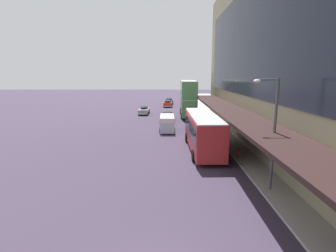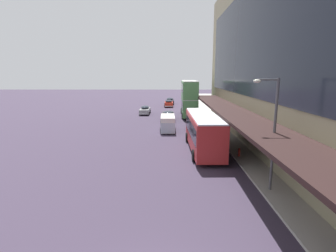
{
  "view_description": "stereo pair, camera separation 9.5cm",
  "coord_description": "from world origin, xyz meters",
  "px_view_note": "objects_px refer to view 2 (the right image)",
  "views": [
    {
      "loc": [
        0.37,
        -7.07,
        7.05
      ],
      "look_at": [
        0.32,
        18.87,
        1.95
      ],
      "focal_mm": 28.0,
      "sensor_mm": 36.0,
      "label": 1
    },
    {
      "loc": [
        0.46,
        -7.07,
        7.05
      ],
      "look_at": [
        0.32,
        18.87,
        1.95
      ],
      "focal_mm": 28.0,
      "sensor_mm": 36.0,
      "label": 2
    }
  ],
  "objects_px": {
    "sedan_lead_mid": "(169,103)",
    "sedan_trailing_near": "(170,101)",
    "sedan_far_back": "(168,115)",
    "fire_hydrant": "(239,152)",
    "sedan_trailing_mid": "(145,110)",
    "street_lamp": "(272,127)",
    "vw_van": "(168,122)",
    "transit_bus_kerbside_rear": "(203,130)",
    "transit_bus_kerbside_front": "(189,97)"
  },
  "relations": [
    {
      "from": "transit_bus_kerbside_front",
      "to": "fire_hydrant",
      "type": "height_order",
      "value": "transit_bus_kerbside_front"
    },
    {
      "from": "transit_bus_kerbside_front",
      "to": "sedan_far_back",
      "type": "distance_m",
      "value": 6.07
    },
    {
      "from": "transit_bus_kerbside_rear",
      "to": "vw_van",
      "type": "height_order",
      "value": "transit_bus_kerbside_rear"
    },
    {
      "from": "transit_bus_kerbside_rear",
      "to": "street_lamp",
      "type": "bearing_deg",
      "value": -72.16
    },
    {
      "from": "sedan_lead_mid",
      "to": "sedan_trailing_near",
      "type": "bearing_deg",
      "value": 87.03
    },
    {
      "from": "sedan_far_back",
      "to": "fire_hydrant",
      "type": "xyz_separation_m",
      "value": [
        6.18,
        -18.96,
        -0.26
      ]
    },
    {
      "from": "vw_van",
      "to": "sedan_far_back",
      "type": "bearing_deg",
      "value": 89.76
    },
    {
      "from": "sedan_lead_mid",
      "to": "sedan_far_back",
      "type": "bearing_deg",
      "value": -90.09
    },
    {
      "from": "street_lamp",
      "to": "sedan_far_back",
      "type": "bearing_deg",
      "value": 103.49
    },
    {
      "from": "sedan_trailing_near",
      "to": "sedan_trailing_mid",
      "type": "bearing_deg",
      "value": -105.55
    },
    {
      "from": "transit_bus_kerbside_front",
      "to": "street_lamp",
      "type": "relative_size",
      "value": 1.43
    },
    {
      "from": "sedan_trailing_mid",
      "to": "transit_bus_kerbside_rear",
      "type": "bearing_deg",
      "value": -72.05
    },
    {
      "from": "vw_van",
      "to": "transit_bus_kerbside_rear",
      "type": "bearing_deg",
      "value": -69.28
    },
    {
      "from": "transit_bus_kerbside_front",
      "to": "sedan_lead_mid",
      "type": "distance_m",
      "value": 14.0
    },
    {
      "from": "sedan_lead_mid",
      "to": "transit_bus_kerbside_front",
      "type": "bearing_deg",
      "value": -75.2
    },
    {
      "from": "sedan_far_back",
      "to": "street_lamp",
      "type": "height_order",
      "value": "street_lamp"
    },
    {
      "from": "sedan_trailing_near",
      "to": "street_lamp",
      "type": "relative_size",
      "value": 0.72
    },
    {
      "from": "transit_bus_kerbside_rear",
      "to": "sedan_lead_mid",
      "type": "distance_m",
      "value": 34.62
    },
    {
      "from": "transit_bus_kerbside_front",
      "to": "sedan_trailing_mid",
      "type": "bearing_deg",
      "value": 163.34
    },
    {
      "from": "transit_bus_kerbside_rear",
      "to": "vw_van",
      "type": "xyz_separation_m",
      "value": [
        -3.37,
        8.9,
        -0.87
      ]
    },
    {
      "from": "sedan_lead_mid",
      "to": "fire_hydrant",
      "type": "height_order",
      "value": "sedan_lead_mid"
    },
    {
      "from": "street_lamp",
      "to": "sedan_lead_mid",
      "type": "bearing_deg",
      "value": 98.07
    },
    {
      "from": "transit_bus_kerbside_rear",
      "to": "sedan_trailing_mid",
      "type": "relative_size",
      "value": 2.03
    },
    {
      "from": "vw_van",
      "to": "street_lamp",
      "type": "bearing_deg",
      "value": -70.69
    },
    {
      "from": "transit_bus_kerbside_front",
      "to": "transit_bus_kerbside_rear",
      "type": "height_order",
      "value": "transit_bus_kerbside_front"
    },
    {
      "from": "sedan_trailing_near",
      "to": "vw_van",
      "type": "height_order",
      "value": "vw_van"
    },
    {
      "from": "fire_hydrant",
      "to": "sedan_trailing_near",
      "type": "bearing_deg",
      "value": 97.96
    },
    {
      "from": "transit_bus_kerbside_front",
      "to": "street_lamp",
      "type": "distance_m",
      "value": 30.01
    },
    {
      "from": "sedan_lead_mid",
      "to": "sedan_trailing_mid",
      "type": "relative_size",
      "value": 0.91
    },
    {
      "from": "sedan_trailing_mid",
      "to": "street_lamp",
      "type": "relative_size",
      "value": 0.73
    },
    {
      "from": "sedan_lead_mid",
      "to": "sedan_far_back",
      "type": "distance_m",
      "value": 17.55
    },
    {
      "from": "transit_bus_kerbside_rear",
      "to": "sedan_trailing_mid",
      "type": "bearing_deg",
      "value": 107.95
    },
    {
      "from": "transit_bus_kerbside_rear",
      "to": "sedan_trailing_mid",
      "type": "xyz_separation_m",
      "value": [
        -7.6,
        23.47,
        -1.22
      ]
    },
    {
      "from": "transit_bus_kerbside_front",
      "to": "transit_bus_kerbside_rear",
      "type": "relative_size",
      "value": 0.97
    },
    {
      "from": "sedan_trailing_near",
      "to": "sedan_trailing_mid",
      "type": "height_order",
      "value": "sedan_trailing_near"
    },
    {
      "from": "sedan_trailing_mid",
      "to": "fire_hydrant",
      "type": "relative_size",
      "value": 6.98
    },
    {
      "from": "sedan_lead_mid",
      "to": "vw_van",
      "type": "distance_m",
      "value": 25.55
    },
    {
      "from": "fire_hydrant",
      "to": "sedan_far_back",
      "type": "bearing_deg",
      "value": 108.06
    },
    {
      "from": "fire_hydrant",
      "to": "street_lamp",
      "type": "bearing_deg",
      "value": -90.27
    },
    {
      "from": "transit_bus_kerbside_rear",
      "to": "sedan_trailing_mid",
      "type": "height_order",
      "value": "transit_bus_kerbside_rear"
    },
    {
      "from": "sedan_lead_mid",
      "to": "sedan_trailing_near",
      "type": "height_order",
      "value": "sedan_trailing_near"
    },
    {
      "from": "sedan_lead_mid",
      "to": "sedan_trailing_near",
      "type": "distance_m",
      "value": 5.49
    },
    {
      "from": "sedan_lead_mid",
      "to": "fire_hydrant",
      "type": "distance_m",
      "value": 37.03
    },
    {
      "from": "fire_hydrant",
      "to": "vw_van",
      "type": "bearing_deg",
      "value": 119.55
    },
    {
      "from": "transit_bus_kerbside_front",
      "to": "vw_van",
      "type": "relative_size",
      "value": 2.11
    },
    {
      "from": "sedan_trailing_near",
      "to": "street_lamp",
      "type": "distance_m",
      "value": 49.14
    },
    {
      "from": "sedan_lead_mid",
      "to": "sedan_trailing_mid",
      "type": "distance_m",
      "value": 11.79
    },
    {
      "from": "transit_bus_kerbside_front",
      "to": "sedan_trailing_near",
      "type": "relative_size",
      "value": 2.0
    },
    {
      "from": "sedan_trailing_near",
      "to": "sedan_trailing_mid",
      "type": "distance_m",
      "value": 17.08
    },
    {
      "from": "sedan_far_back",
      "to": "sedan_trailing_mid",
      "type": "distance_m",
      "value": 7.84
    }
  ]
}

